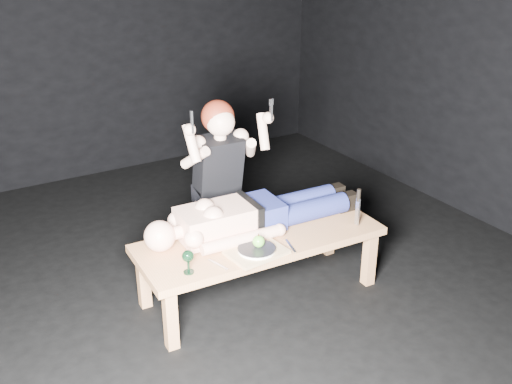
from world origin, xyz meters
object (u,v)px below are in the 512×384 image
kneeling_woman (214,179)px  serving_tray (257,252)px  goblet (188,262)px  lying_man (257,210)px  table (260,266)px  carving_knife (358,208)px

kneeling_woman → serving_tray: kneeling_woman is taller
serving_tray → goblet: 0.46m
lying_man → table: bearing=-110.2°
lying_man → serving_tray: 0.39m
goblet → lying_man: bearing=24.6°
table → goblet: bearing=-161.6°
kneeling_woman → carving_knife: 1.05m
serving_tray → goblet: goblet is taller
kneeling_woman → serving_tray: 0.82m
lying_man → goblet: (-0.65, -0.30, -0.05)m
lying_man → carving_knife: size_ratio=5.77×
goblet → carving_knife: (1.24, -0.04, 0.06)m
lying_man → carving_knife: 0.68m
lying_man → kneeling_woman: (-0.07, 0.48, 0.07)m
lying_man → goblet: lying_man is taller
kneeling_woman → carving_knife: bearing=-47.4°
serving_tray → lying_man: bearing=58.6°
table → lying_man: lying_man is taller
table → kneeling_woman: bearing=94.2°
table → carving_knife: carving_knife is taller
kneeling_woman → serving_tray: bearing=-94.9°
kneeling_woman → serving_tray: size_ratio=3.66×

